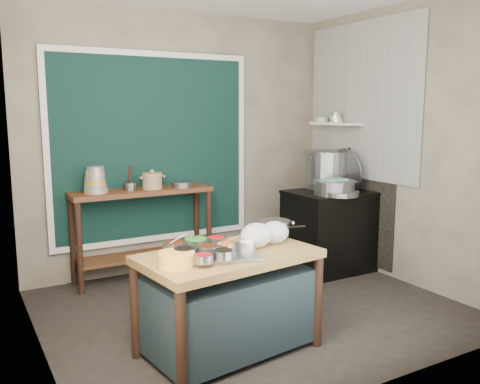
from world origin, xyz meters
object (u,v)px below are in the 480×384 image
stove_block (331,232)px  utensil_cup (130,186)px  ceramic_crock (152,182)px  prep_table (229,303)px  condiment_tray (211,254)px  saucepan (274,229)px  steamer (334,187)px  back_counter (143,234)px  stock_pot (328,170)px  yellow_basin (177,259)px

stove_block → utensil_cup: (-2.03, 0.73, 0.56)m
ceramic_crock → prep_table: bearing=-93.5°
condiment_tray → saucepan: bearing=16.5°
ceramic_crock → steamer: bearing=-27.7°
back_counter → stove_block: back_counter is taller
back_counter → stove_block: bearing=-21.0°
prep_table → stove_block: stove_block is taller
ceramic_crock → stock_pot: 1.96m
stove_block → condiment_tray: 2.40m
ceramic_crock → stock_pot: bearing=-15.0°
ceramic_crock → steamer: ceramic_crock is taller
condiment_tray → ceramic_crock: (0.26, 1.88, 0.26)m
back_counter → saucepan: back_counter is taller
saucepan → back_counter: bearing=123.2°
prep_table → stock_pot: size_ratio=2.32×
stove_block → utensil_cup: utensil_cup is taller
back_counter → ceramic_crock: size_ratio=6.59×
saucepan → utensil_cup: utensil_cup is taller
back_counter → steamer: size_ratio=3.16×
back_counter → stove_block: 2.04m
back_counter → utensil_cup: utensil_cup is taller
back_counter → steamer: (1.78, -0.91, 0.48)m
back_counter → saucepan: size_ratio=5.44×
stove_block → steamer: size_ratio=1.96×
back_counter → condiment_tray: size_ratio=2.31×
yellow_basin → condiment_tray: bearing=18.3°
stove_block → ceramic_crock: ceramic_crock is taller
utensil_cup → condiment_tray: bearing=-91.0°
stove_block → stock_pot: 0.70m
condiment_tray → ceramic_crock: ceramic_crock is taller
prep_table → stove_block: size_ratio=1.39×
prep_table → saucepan: saucepan is taller
stove_block → ceramic_crock: (-1.80, 0.70, 0.60)m
steamer → prep_table: bearing=-151.2°
yellow_basin → saucepan: 0.99m
yellow_basin → saucepan: bearing=17.1°
back_counter → ceramic_crock: 0.56m
ceramic_crock → stock_pot: size_ratio=0.41×
condiment_tray → steamer: steamer is taller
stove_block → back_counter: bearing=159.0°
stove_block → yellow_basin: 2.71m
steamer → ceramic_crock: bearing=152.3°
prep_table → utensil_cup: 1.99m
back_counter → condiment_tray: bearing=-94.8°
yellow_basin → utensil_cup: 2.04m
condiment_tray → ceramic_crock: size_ratio=2.86×
stove_block → prep_table: bearing=-148.7°
prep_table → back_counter: back_counter is taller
yellow_basin → ceramic_crock: bearing=74.2°
utensil_cup → yellow_basin: bearing=-99.4°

